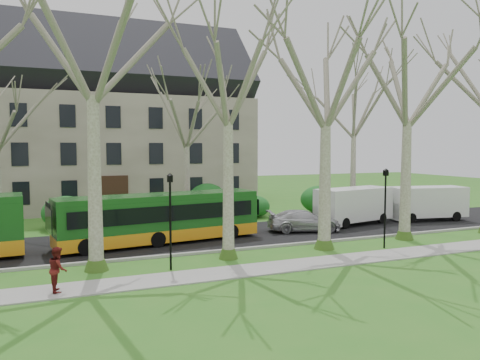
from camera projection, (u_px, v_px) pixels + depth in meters
name	position (u px, v px, depth m)	size (l,w,h in m)	color
ground	(279.00, 254.00, 24.40)	(120.00, 120.00, 0.00)	#317421
sidewalk	(303.00, 264.00, 22.10)	(70.00, 2.00, 0.06)	gray
road	(239.00, 235.00, 29.47)	(80.00, 8.00, 0.06)	black
curb	(266.00, 247.00, 25.78)	(80.00, 0.25, 0.14)	#A5A39E
building	(105.00, 120.00, 43.68)	(26.50, 12.20, 16.00)	gray
tree_row_verge	(277.00, 119.00, 24.18)	(49.00, 7.00, 14.00)	gray
tree_row_far	(193.00, 141.00, 33.61)	(33.00, 7.00, 12.00)	gray
lamp_row	(288.00, 207.00, 23.30)	(36.22, 0.22, 4.30)	black
hedges	(140.00, 207.00, 35.47)	(30.60, 8.60, 2.00)	#195A23
bus_follow	(160.00, 218.00, 26.84)	(11.62, 2.42, 2.90)	#164F19
sedan	(304.00, 221.00, 30.54)	(1.94, 4.77, 1.38)	#B1B1B6
van_a	(354.00, 206.00, 33.28)	(5.92, 2.15, 2.58)	silver
van_b	(426.00, 204.00, 35.10)	(5.76, 2.09, 2.51)	silver
pedestrian_b	(58.00, 269.00, 17.84)	(0.83, 0.65, 1.72)	maroon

